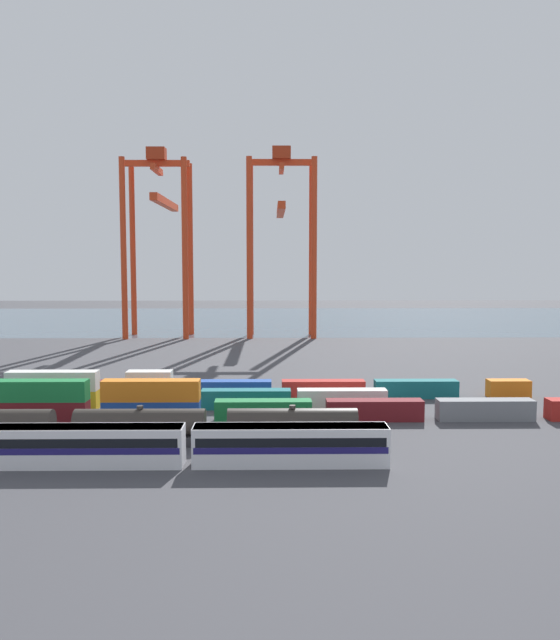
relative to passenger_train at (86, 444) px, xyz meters
The scene contains 25 objects.
ground_plane 64.26m from the passenger_train, 83.91° to the left, with size 420.00×420.00×0.00m, color #424247.
harbour_water 161.65m from the passenger_train, 87.58° to the left, with size 400.00×110.00×0.01m, color #475B6B.
passenger_train is the anchor object (origin of this frame).
freight_tank_row 8.19m from the passenger_train, 62.24° to the left, with size 47.22×2.84×4.30m.
shipping_container_1 20.82m from the passenger_train, 121.55° to the left, with size 12.10×2.44×2.60m, color maroon.
shipping_container_2 20.87m from the passenger_train, 121.55° to the left, with size 12.10×2.44×2.60m, color #197538.
shipping_container_3 18.01m from the passenger_train, 80.12° to the left, with size 12.10×2.44×2.60m, color #1C4299.
shipping_container_4 18.08m from the passenger_train, 80.12° to the left, with size 12.10×2.44×2.60m, color orange.
shipping_container_5 24.61m from the passenger_train, 46.10° to the left, with size 12.10×2.44×2.60m, color #197538.
shipping_container_6 35.74m from the passenger_train, 29.73° to the left, with size 12.10×2.44×2.60m, color maroon.
shipping_container_7 48.37m from the passenger_train, 21.50° to the left, with size 12.10×2.44×2.60m, color slate.
shipping_container_11 26.98m from the passenger_train, 115.02° to the left, with size 12.10×2.44×2.60m, color gold.
shipping_container_12 27.03m from the passenger_train, 115.02° to the left, with size 12.10×2.44×2.60m, color silver.
shipping_container_13 24.51m from the passenger_train, 86.20° to the left, with size 6.04×2.44×2.60m, color orange.
shipping_container_14 24.56m from the passenger_train, 86.20° to the left, with size 6.04×2.44×2.60m, color silver.
shipping_container_15 28.51m from the passenger_train, 59.06° to the left, with size 12.10×2.44×2.60m, color #146066.
shipping_container_16 36.93m from the passenger_train, 41.44° to the left, with size 12.10×2.44×2.60m, color silver.
shipping_container_18 34.68m from the passenger_train, 116.03° to the left, with size 12.10×2.44×2.60m, color silver.
shipping_container_19 31.21m from the passenger_train, 92.91° to the left, with size 12.10×2.44×2.60m, color maroon.
shipping_container_20 33.41m from the passenger_train, 68.87° to the left, with size 12.10×2.44×2.60m, color #1C4299.
shipping_container_21 40.38m from the passenger_train, 50.51° to the left, with size 12.10×2.44×2.60m, color #AD211C.
shipping_container_22 50.16m from the passenger_train, 38.40° to the left, with size 12.10×2.44×2.60m, color #146066.
shipping_container_23 61.43m from the passenger_train, 30.48° to the left, with size 6.04×2.44×2.60m, color orange.
gantry_crane_west 116.66m from the passenger_train, 96.01° to the left, with size 17.27×38.17×49.64m.
gantry_crane_central 117.48m from the passenger_train, 79.49° to the left, with size 18.27×35.17×49.95m.
Camera 1 is at (11.24, -85.22, 19.75)m, focal length 36.05 mm.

